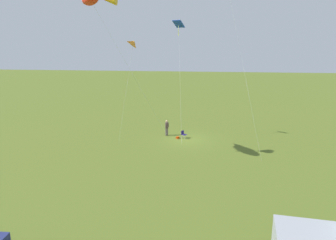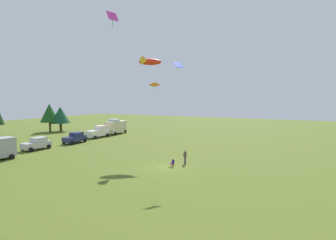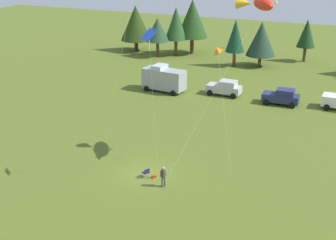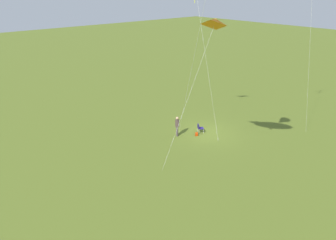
# 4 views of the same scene
# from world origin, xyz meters

# --- Properties ---
(ground_plane) EXTENTS (160.00, 160.00, 0.00)m
(ground_plane) POSITION_xyz_m (0.00, 0.00, 0.00)
(ground_plane) COLOR #526220
(person_kite_flyer) EXTENTS (0.47, 0.56, 1.74)m
(person_kite_flyer) POSITION_xyz_m (2.35, -1.38, 1.02)
(person_kite_flyer) COLOR #4F4445
(person_kite_flyer) RESTS_ON ground
(folding_chair) EXTENTS (0.66, 0.66, 0.82)m
(folding_chair) POSITION_xyz_m (0.45, -0.55, 0.49)
(folding_chair) COLOR navy
(folding_chair) RESTS_ON ground
(backpack_on_grass) EXTENTS (0.38, 0.39, 0.22)m
(backpack_on_grass) POSITION_xyz_m (1.04, -0.33, 0.11)
(backpack_on_grass) COLOR #BD3306
(backpack_on_grass) RESTS_ON ground
(car_silver_compact) EXTENTS (4.26, 2.33, 1.89)m
(car_silver_compact) POSITION_xyz_m (0.08, 22.70, 0.95)
(car_silver_compact) COLOR #B9B1B6
(car_silver_compact) RESTS_ON ground
(car_navy_hatch) EXTENTS (4.23, 2.27, 1.89)m
(car_navy_hatch) POSITION_xyz_m (7.20, 21.97, 0.95)
(car_navy_hatch) COLOR navy
(car_navy_hatch) RESTS_ON ground
(truck_white_pickup) EXTENTS (5.07, 2.55, 2.34)m
(truck_white_pickup) POSITION_xyz_m (14.33, 22.96, 1.10)
(truck_white_pickup) COLOR white
(truck_white_pickup) RESTS_ON ground
(van_camper_beige) EXTENTS (5.49, 2.79, 3.34)m
(van_camper_beige) POSITION_xyz_m (20.26, 23.02, 1.64)
(van_camper_beige) COLOR beige
(van_camper_beige) RESTS_ON ground
(kite_large_fish) EXTENTS (6.63, 9.61, 13.94)m
(kite_large_fish) POSITION_xyz_m (7.14, 6.54, 13.43)
(kite_large_fish) COLOR red
(kite_large_fish) RESTS_ON ground
(kite_diamond_rainbow) EXTENTS (4.94, 1.05, 17.71)m
(kite_diamond_rainbow) POSITION_xyz_m (-2.74, 5.44, 16.71)
(kite_diamond_rainbow) COLOR #D23297
(kite_diamond_rainbow) RESTS_ON ground
(kite_diamond_blue) EXTENTS (1.34, 3.23, 12.22)m
(kite_diamond_blue) POSITION_xyz_m (1.08, -0.90, 11.55)
(kite_diamond_blue) COLOR blue
(kite_diamond_blue) RESTS_ON ground
(kite_delta_orange) EXTENTS (2.98, 2.81, 10.37)m
(kite_delta_orange) POSITION_xyz_m (4.54, 4.15, 9.95)
(kite_delta_orange) COLOR orange
(kite_delta_orange) RESTS_ON ground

